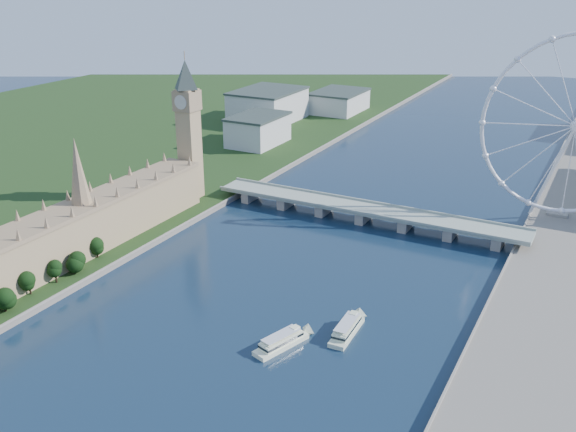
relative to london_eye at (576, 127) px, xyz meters
The scene contains 7 objects.
parliament_range 313.29m from the london_eye, 143.26° to the right, with size 24.00×200.00×70.00m.
big_ben 259.68m from the london_eye, 162.73° to the right, with size 20.02×20.02×110.00m.
westminster_bridge 145.38m from the london_eye, 155.34° to the right, with size 220.00×22.00×9.50m.
london_eye is the anchor object (origin of this frame).
city_skyline 226.06m from the london_eye, 111.50° to the left, with size 505.00×280.00×32.00m.
tour_boat_near 248.52m from the london_eye, 113.75° to the right, with size 8.22×32.03×7.10m, color #EFF5CC, non-canonical shape.
tour_boat_far 218.95m from the london_eye, 110.77° to the right, with size 8.34×32.48×7.20m, color beige, non-canonical shape.
Camera 1 is at (144.46, -86.21, 165.13)m, focal length 40.00 mm.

